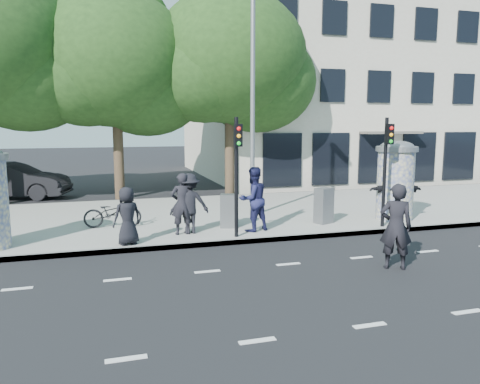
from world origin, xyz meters
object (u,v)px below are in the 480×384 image
object	(u,v)px
traffic_pole_far	(386,161)
cabinet_left	(228,211)
ped_c	(253,199)
cabinet_right	(324,206)
street_lamp	(253,81)
bicycle	(113,213)
ped_a	(127,216)
traffic_pole_near	(237,165)
ped_d	(189,204)
ped_b	(182,204)
man_road	(396,226)
ped_f	(397,192)
ad_column_right	(395,179)
car_mid	(12,181)

from	to	relation	value
traffic_pole_far	cabinet_left	size ratio (longest dim) A/B	3.26
ped_c	cabinet_right	distance (m)	2.60
street_lamp	bicycle	size ratio (longest dim) A/B	4.56
traffic_pole_far	cabinet_right	xyz separation A→B (m)	(-1.57, 1.01, -1.50)
ped_c	ped_a	bearing A→B (deg)	-8.16
traffic_pole_near	ped_c	xyz separation A→B (m)	(0.69, 0.62, -1.11)
ped_d	cabinet_left	distance (m)	1.41
ped_b	man_road	world-z (taller)	man_road
ped_f	bicycle	size ratio (longest dim) A/B	1.10
ad_column_right	ped_b	world-z (taller)	ad_column_right
cabinet_left	car_mid	world-z (taller)	car_mid
traffic_pole_far	car_mid	xyz separation A→B (m)	(-12.35, 10.37, -1.42)
street_lamp	ped_d	size ratio (longest dim) A/B	4.50
ped_b	ped_c	distance (m)	2.13
ped_d	cabinet_left	xyz separation A→B (m)	(1.30, 0.41, -0.37)
traffic_pole_near	man_road	bearing A→B (deg)	-49.83
street_lamp	car_mid	world-z (taller)	street_lamp
traffic_pole_near	car_mid	distance (m)	12.91
ped_a	man_road	world-z (taller)	man_road
man_road	traffic_pole_near	bearing A→B (deg)	-24.17
ped_c	ped_f	world-z (taller)	ped_c
ped_d	ped_f	bearing A→B (deg)	179.13
ped_f	cabinet_right	distance (m)	2.55
ped_c	bicycle	size ratio (longest dim) A/B	1.11
cabinet_left	street_lamp	bearing A→B (deg)	68.57
ped_a	bicycle	size ratio (longest dim) A/B	0.89
ped_a	ped_c	distance (m)	3.76
traffic_pole_far	ped_b	xyz separation A→B (m)	(-6.24, 0.80, -1.18)
ped_a	ped_d	size ratio (longest dim) A/B	0.88
traffic_pole_far	car_mid	size ratio (longest dim) A/B	0.69
ad_column_right	cabinet_left	bearing A→B (deg)	176.19
ped_c	cabinet_right	bearing A→B (deg)	172.01
ped_b	cabinet_right	world-z (taller)	ped_b
ped_b	car_mid	world-z (taller)	ped_b
ped_c	ped_f	distance (m)	5.04
ped_d	cabinet_left	size ratio (longest dim) A/B	1.70
traffic_pole_near	ped_b	xyz separation A→B (m)	(-1.44, 0.80, -1.18)
ped_f	cabinet_right	world-z (taller)	ped_f
ped_d	cabinet_left	bearing A→B (deg)	-161.47
ped_a	ped_b	world-z (taller)	ped_b
street_lamp	cabinet_right	xyz separation A→B (m)	(1.83, -1.83, -4.07)
ped_d	bicycle	distance (m)	2.65
ped_f	traffic_pole_near	bearing A→B (deg)	16.67
ad_column_right	car_mid	world-z (taller)	ad_column_right
street_lamp	man_road	size ratio (longest dim) A/B	3.97
street_lamp	bicycle	world-z (taller)	street_lamp
ped_f	cabinet_left	xyz separation A→B (m)	(-5.63, 0.62, -0.44)
ad_column_right	street_lamp	size ratio (longest dim) A/B	0.33
traffic_pole_far	cabinet_left	distance (m)	5.12
car_mid	ped_d	bearing A→B (deg)	-132.63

